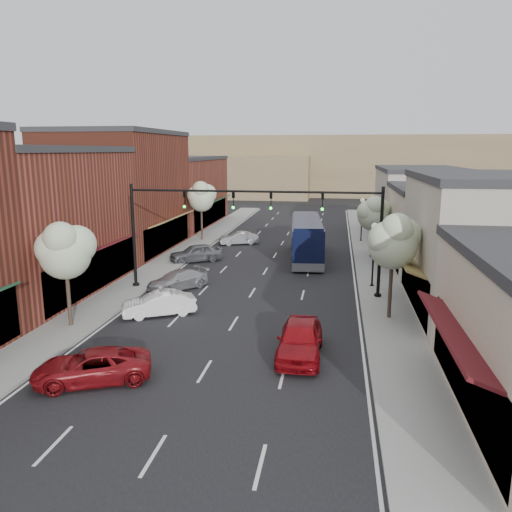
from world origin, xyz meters
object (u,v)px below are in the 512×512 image
at_px(red_hatchback, 300,339).
at_px(parked_car_e, 239,238).
at_px(signal_mast_right, 342,225).
at_px(parked_car_c, 178,280).
at_px(signal_mast_left, 167,221).
at_px(tree_left_far, 201,196).
at_px(lamp_post_near, 374,244).
at_px(tree_left_near, 65,249).
at_px(parked_car_a, 92,366).
at_px(parked_car_d, 196,253).
at_px(parked_car_b, 159,304).
at_px(tree_right_far, 373,212).
at_px(lamp_post_far, 362,212).
at_px(coach_bus, 307,238).
at_px(tree_right_near, 394,240).

relative_size(red_hatchback, parked_car_e, 1.26).
xyz_separation_m(signal_mast_right, parked_car_c, (-10.69, 0.04, -3.99)).
relative_size(signal_mast_left, parked_car_e, 2.15).
xyz_separation_m(tree_left_far, lamp_post_near, (16.05, -15.44, -1.60)).
bearing_deg(tree_left_near, red_hatchback, -8.17).
bearing_deg(parked_car_c, lamp_post_near, 49.09).
bearing_deg(tree_left_far, signal_mast_right, -52.29).
distance_m(parked_car_a, parked_car_e, 30.24).
bearing_deg(signal_mast_left, signal_mast_right, 0.00).
relative_size(red_hatchback, parked_car_d, 1.11).
bearing_deg(parked_car_d, parked_car_b, -25.59).
height_order(tree_right_far, parked_car_b, tree_right_far).
distance_m(tree_right_far, tree_left_near, 25.99).
height_order(tree_right_far, parked_car_c, tree_right_far).
xyz_separation_m(tree_left_near, lamp_post_near, (16.05, 10.56, -1.22)).
distance_m(parked_car_c, parked_car_e, 16.58).
bearing_deg(signal_mast_left, tree_left_near, -108.10).
distance_m(signal_mast_right, parked_car_d, 15.02).
bearing_deg(signal_mast_right, parked_car_a, -125.77).
relative_size(lamp_post_far, parked_car_d, 1.02).
height_order(signal_mast_right, parked_car_a, signal_mast_right).
distance_m(tree_left_far, parked_car_d, 10.49).
relative_size(signal_mast_left, coach_bus, 0.72).
distance_m(tree_left_far, lamp_post_far, 16.26).
relative_size(tree_right_near, parked_car_a, 1.28).
height_order(tree_left_near, lamp_post_near, tree_left_near).
distance_m(parked_car_b, parked_car_e, 21.92).
height_order(tree_left_far, parked_car_e, tree_left_far).
xyz_separation_m(lamp_post_near, parked_car_d, (-14.00, 5.91, -2.26)).
relative_size(tree_right_near, parked_car_b, 1.46).
distance_m(tree_left_far, lamp_post_near, 22.33).
xyz_separation_m(tree_right_far, lamp_post_near, (-0.55, -9.44, -0.99)).
bearing_deg(parked_car_c, tree_left_near, -73.18).
bearing_deg(coach_bus, parked_car_b, -118.81).
distance_m(coach_bus, parked_car_c, 13.63).
xyz_separation_m(tree_left_far, lamp_post_far, (16.05, 2.06, -1.60)).
xyz_separation_m(signal_mast_right, tree_right_near, (2.73, -4.05, -0.17)).
xyz_separation_m(tree_right_far, tree_left_near, (-16.60, -20.00, 0.23)).
bearing_deg(tree_left_near, tree_right_far, 50.31).
distance_m(tree_left_far, parked_car_c, 18.61).
distance_m(signal_mast_right, parked_car_a, 17.27).
height_order(signal_mast_left, parked_car_e, signal_mast_left).
xyz_separation_m(tree_left_near, red_hatchback, (12.10, -1.74, -3.40)).
bearing_deg(tree_left_far, parked_car_e, -18.31).
height_order(signal_mast_right, tree_right_near, signal_mast_right).
bearing_deg(lamp_post_far, parked_car_a, -109.64).
height_order(lamp_post_far, parked_car_e, lamp_post_far).
height_order(tree_right_near, lamp_post_far, tree_right_near).
bearing_deg(lamp_post_near, tree_right_far, 86.69).
bearing_deg(red_hatchback, lamp_post_near, 72.16).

